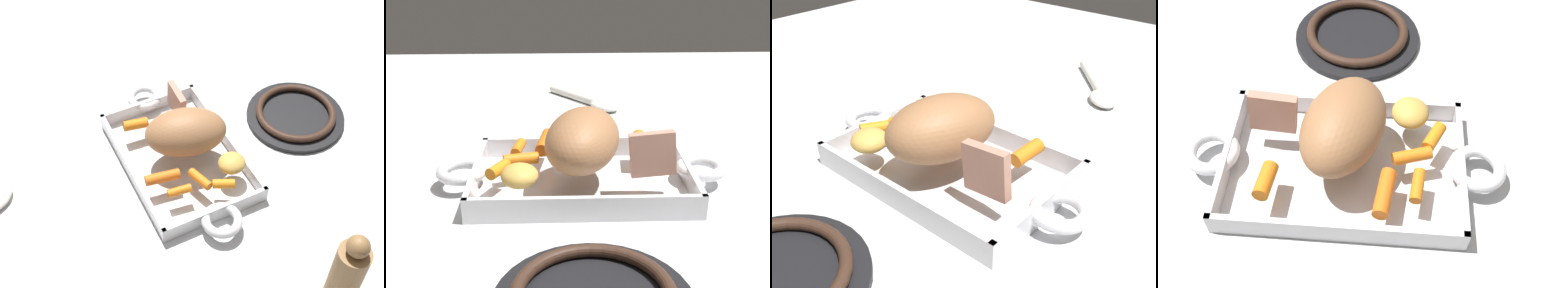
# 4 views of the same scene
# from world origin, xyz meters

# --- Properties ---
(ground_plane) EXTENTS (1.78, 1.78, 0.00)m
(ground_plane) POSITION_xyz_m (0.00, 0.00, 0.00)
(ground_plane) COLOR silver
(roasting_dish) EXTENTS (0.42, 0.21, 0.04)m
(roasting_dish) POSITION_xyz_m (0.00, 0.00, 0.01)
(roasting_dish) COLOR silver
(roasting_dish) RESTS_ON ground_plane
(pork_roast) EXTENTS (0.14, 0.18, 0.09)m
(pork_roast) POSITION_xyz_m (-0.00, -0.01, 0.08)
(pork_roast) COLOR #9F6B44
(pork_roast) RESTS_ON roasting_dish
(roast_slice_thin) EXTENTS (0.07, 0.01, 0.07)m
(roast_slice_thin) POSITION_xyz_m (0.09, -0.04, 0.07)
(roast_slice_thin) COLOR tan
(roast_slice_thin) RESTS_ON roasting_dish
(baby_carrot_northeast) EXTENTS (0.02, 0.05, 0.02)m
(baby_carrot_northeast) POSITION_xyz_m (-0.09, 0.04, 0.04)
(baby_carrot_northeast) COLOR orange
(baby_carrot_northeast) RESTS_ON roasting_dish
(baby_carrot_short) EXTENTS (0.03, 0.05, 0.02)m
(baby_carrot_short) POSITION_xyz_m (0.09, 0.05, 0.05)
(baby_carrot_short) COLOR orange
(baby_carrot_short) RESTS_ON roasting_dish
(baby_carrot_southeast) EXTENTS (0.03, 0.04, 0.02)m
(baby_carrot_southeast) POSITION_xyz_m (-0.12, -0.03, 0.04)
(baby_carrot_southeast) COLOR orange
(baby_carrot_southeast) RESTS_ON roasting_dish
(baby_carrot_northwest) EXTENTS (0.03, 0.07, 0.02)m
(baby_carrot_northwest) POSITION_xyz_m (-0.06, 0.06, 0.04)
(baby_carrot_northwest) COLOR orange
(baby_carrot_northwest) RESTS_ON roasting_dish
(baby_carrot_center_right) EXTENTS (0.05, 0.03, 0.02)m
(baby_carrot_center_right) POSITION_xyz_m (-0.09, 0.00, 0.04)
(baby_carrot_center_right) COLOR orange
(baby_carrot_center_right) RESTS_ON roasting_dish
(potato_golden_small) EXTENTS (0.06, 0.06, 0.03)m
(potato_golden_small) POSITION_xyz_m (-0.09, -0.07, 0.05)
(potato_golden_small) COLOR gold
(potato_golden_small) RESTS_ON roasting_dish
(stove_burner_rear) EXTENTS (0.20, 0.20, 0.03)m
(stove_burner_rear) POSITION_xyz_m (0.00, -0.27, 0.01)
(stove_burner_rear) COLOR black
(stove_burner_rear) RESTS_ON ground_plane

